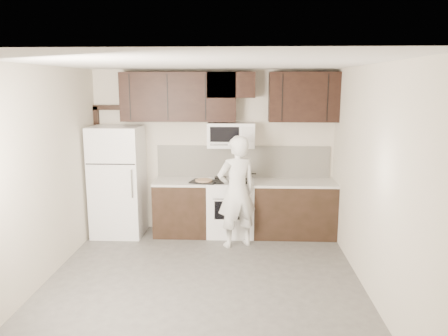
# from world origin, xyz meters

# --- Properties ---
(floor) EXTENTS (4.50, 4.50, 0.00)m
(floor) POSITION_xyz_m (0.00, 0.00, 0.00)
(floor) COLOR #4D4A48
(floor) RESTS_ON ground
(back_wall) EXTENTS (4.00, 0.00, 4.00)m
(back_wall) POSITION_xyz_m (0.00, 2.25, 1.35)
(back_wall) COLOR beige
(back_wall) RESTS_ON ground
(ceiling) EXTENTS (4.50, 4.50, 0.00)m
(ceiling) POSITION_xyz_m (0.00, 0.00, 2.70)
(ceiling) COLOR white
(ceiling) RESTS_ON back_wall
(counter_run) EXTENTS (2.95, 0.64, 0.91)m
(counter_run) POSITION_xyz_m (0.60, 1.94, 0.46)
(counter_run) COLOR black
(counter_run) RESTS_ON floor
(stove) EXTENTS (0.76, 0.66, 0.94)m
(stove) POSITION_xyz_m (0.30, 1.94, 0.46)
(stove) COLOR white
(stove) RESTS_ON floor
(backsplash) EXTENTS (2.90, 0.02, 0.54)m
(backsplash) POSITION_xyz_m (0.50, 2.24, 1.18)
(backsplash) COLOR silver
(backsplash) RESTS_ON counter_run
(upper_cabinets) EXTENTS (3.48, 0.35, 0.78)m
(upper_cabinets) POSITION_xyz_m (0.21, 2.08, 2.28)
(upper_cabinets) COLOR black
(upper_cabinets) RESTS_ON back_wall
(microwave) EXTENTS (0.76, 0.42, 0.40)m
(microwave) POSITION_xyz_m (0.30, 2.06, 1.65)
(microwave) COLOR white
(microwave) RESTS_ON upper_cabinets
(refrigerator) EXTENTS (0.80, 0.76, 1.80)m
(refrigerator) POSITION_xyz_m (-1.55, 1.89, 0.90)
(refrigerator) COLOR white
(refrigerator) RESTS_ON floor
(door_trim) EXTENTS (0.50, 0.08, 2.12)m
(door_trim) POSITION_xyz_m (-1.92, 2.21, 1.25)
(door_trim) COLOR black
(door_trim) RESTS_ON floor
(saucepan) EXTENTS (0.33, 0.19, 0.18)m
(saucepan) POSITION_xyz_m (0.48, 2.09, 0.98)
(saucepan) COLOR silver
(saucepan) RESTS_ON stove
(baking_tray) EXTENTS (0.47, 0.40, 0.02)m
(baking_tray) POSITION_xyz_m (-0.13, 1.83, 0.92)
(baking_tray) COLOR black
(baking_tray) RESTS_ON counter_run
(pizza) EXTENTS (0.34, 0.34, 0.02)m
(pizza) POSITION_xyz_m (-0.13, 1.83, 0.94)
(pizza) COLOR beige
(pizza) RESTS_ON baking_tray
(person) EXTENTS (0.74, 0.64, 1.72)m
(person) POSITION_xyz_m (0.40, 1.42, 0.86)
(person) COLOR white
(person) RESTS_ON floor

